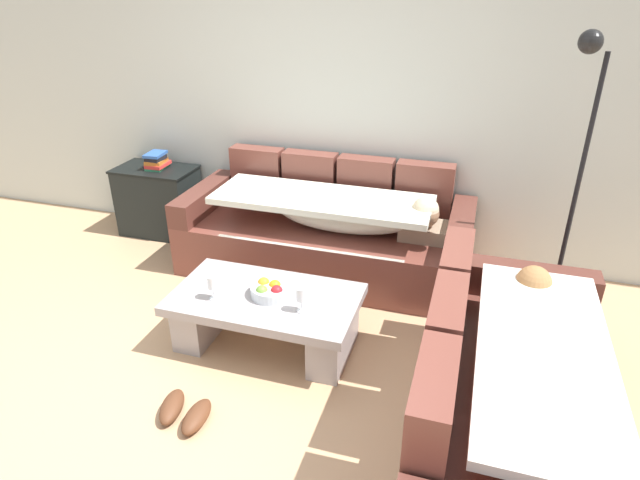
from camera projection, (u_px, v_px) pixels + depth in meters
The scene contains 12 objects.
ground_plane at pixel (214, 390), 3.20m from camera, with size 14.00×14.00×0.00m, color tan.
back_wall at pixel (321, 93), 4.45m from camera, with size 9.00×0.10×2.70m, color beige.
couch_along_wall at pixel (329, 233), 4.38m from camera, with size 2.32×0.92×0.88m.
couch_near_window at pixel (512, 400), 2.66m from camera, with size 0.92×2.01×0.88m.
coffee_table at pixel (266, 314), 3.51m from camera, with size 1.20×0.68×0.38m.
fruit_bowl at pixel (271, 289), 3.43m from camera, with size 0.28×0.28×0.10m.
wine_glass_near_left at pixel (213, 283), 3.35m from camera, with size 0.07×0.07×0.17m.
wine_glass_near_right at pixel (302, 295), 3.23m from camera, with size 0.07×0.07×0.17m.
side_cabinet at pixel (159, 201), 5.05m from camera, with size 0.72×0.44×0.64m.
book_stack_on_cabinet at pixel (157, 161), 4.87m from camera, with size 0.18×0.23×0.15m.
floor_lamp at pixel (574, 166), 3.46m from camera, with size 0.33×0.31×1.95m.
pair_of_shoes at pixel (184, 412), 2.98m from camera, with size 0.33×0.31×0.09m.
Camera 1 is at (1.34, -2.17, 2.22)m, focal length 30.14 mm.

